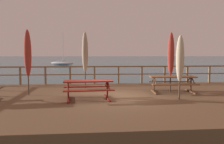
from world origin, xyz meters
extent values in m
plane|color=#2D5B6B|center=(0.00, 0.00, 0.00)|extent=(600.00, 600.00, 0.00)
cube|color=brown|center=(0.00, 0.00, 0.40)|extent=(16.38, 9.00, 0.80)
cube|color=brown|center=(0.00, 4.35, 1.85)|extent=(16.08, 0.09, 0.08)
cube|color=brown|center=(0.00, 4.35, 1.38)|extent=(16.08, 0.07, 0.06)
cube|color=brown|center=(-5.12, 4.35, 1.33)|extent=(0.10, 0.10, 1.05)
cube|color=brown|center=(-3.66, 4.35, 1.33)|extent=(0.10, 0.10, 1.05)
cube|color=brown|center=(-2.19, 4.35, 1.33)|extent=(0.10, 0.10, 1.05)
cube|color=brown|center=(-0.73, 4.35, 1.33)|extent=(0.10, 0.10, 1.05)
cube|color=brown|center=(0.73, 4.35, 1.33)|extent=(0.10, 0.10, 1.05)
cube|color=brown|center=(2.19, 4.35, 1.33)|extent=(0.10, 0.10, 1.05)
cube|color=brown|center=(3.66, 4.35, 1.33)|extent=(0.10, 0.10, 1.05)
cube|color=brown|center=(5.12, 4.35, 1.33)|extent=(0.10, 0.10, 1.05)
cube|color=brown|center=(6.58, 4.35, 1.33)|extent=(0.10, 0.10, 1.05)
cube|color=brown|center=(2.90, 0.88, 1.54)|extent=(2.18, 0.94, 0.05)
cube|color=brown|center=(2.85, 0.32, 1.24)|extent=(2.14, 0.47, 0.04)
cube|color=brown|center=(2.95, 1.44, 1.24)|extent=(2.14, 0.47, 0.04)
cube|color=brown|center=(2.02, 0.96, 0.83)|extent=(0.20, 1.40, 0.06)
cylinder|color=brown|center=(2.02, 0.96, 1.17)|extent=(0.07, 0.07, 0.74)
cylinder|color=brown|center=(2.00, 0.68, 1.39)|extent=(0.11, 0.63, 0.37)
cylinder|color=brown|center=(2.05, 1.24, 1.39)|extent=(0.11, 0.63, 0.37)
cube|color=brown|center=(3.78, 0.80, 0.83)|extent=(0.20, 1.40, 0.06)
cylinder|color=brown|center=(3.78, 0.80, 1.17)|extent=(0.07, 0.07, 0.74)
cylinder|color=brown|center=(3.76, 0.53, 1.39)|extent=(0.11, 0.63, 0.37)
cylinder|color=brown|center=(3.81, 1.08, 1.39)|extent=(0.11, 0.63, 0.37)
cube|color=maroon|center=(-1.07, -0.50, 1.54)|extent=(1.98, 0.92, 0.05)
cube|color=maroon|center=(-1.03, -1.06, 1.24)|extent=(1.94, 0.44, 0.04)
cube|color=maroon|center=(-1.12, 0.05, 1.24)|extent=(1.94, 0.44, 0.04)
cube|color=maroon|center=(-1.85, -0.57, 0.83)|extent=(0.20, 1.40, 0.06)
cylinder|color=maroon|center=(-1.85, -0.57, 1.17)|extent=(0.07, 0.07, 0.74)
cylinder|color=maroon|center=(-1.83, -0.85, 1.39)|extent=(0.11, 0.63, 0.37)
cylinder|color=maroon|center=(-1.88, -0.29, 1.39)|extent=(0.11, 0.63, 0.37)
cube|color=maroon|center=(-0.29, -0.44, 0.83)|extent=(0.20, 1.40, 0.06)
cylinder|color=maroon|center=(-0.29, -0.44, 1.17)|extent=(0.07, 0.07, 0.74)
cylinder|color=maroon|center=(-0.27, -0.72, 1.39)|extent=(0.11, 0.63, 0.37)
cylinder|color=maroon|center=(-0.32, -0.16, 1.39)|extent=(0.11, 0.63, 0.37)
cylinder|color=#4C3828|center=(2.82, 0.95, 2.15)|extent=(0.06, 0.06, 2.68)
ellipsoid|color=#A33328|center=(2.82, 0.95, 2.62)|extent=(0.32, 0.32, 2.04)
cylinder|color=maroon|center=(2.82, 0.95, 2.47)|extent=(0.21, 0.21, 0.05)
cone|color=#4C3828|center=(2.82, 0.95, 3.56)|extent=(0.10, 0.10, 0.14)
cylinder|color=#4C3828|center=(-3.70, 0.71, 2.17)|extent=(0.06, 0.06, 2.73)
ellipsoid|color=#A33328|center=(-3.70, 0.71, 2.65)|extent=(0.32, 0.32, 2.07)
cylinder|color=maroon|center=(-3.70, 0.71, 2.49)|extent=(0.21, 0.21, 0.05)
cone|color=#4C3828|center=(-3.70, 0.71, 3.60)|extent=(0.10, 0.10, 0.14)
cylinder|color=#4C3828|center=(-1.25, 2.65, 2.22)|extent=(0.06, 0.06, 2.82)
ellipsoid|color=tan|center=(-1.25, 2.65, 2.71)|extent=(0.32, 0.32, 2.14)
cylinder|color=#685B4C|center=(-1.25, 2.65, 2.55)|extent=(0.21, 0.21, 0.05)
cone|color=#4C3828|center=(-1.25, 2.65, 3.70)|extent=(0.10, 0.10, 0.14)
cylinder|color=#4C3828|center=(2.56, -0.86, 2.01)|extent=(0.06, 0.06, 2.42)
ellipsoid|color=#CCB793|center=(2.56, -0.86, 2.44)|extent=(0.32, 0.32, 1.84)
cylinder|color=#7A6E58|center=(2.56, -0.86, 2.30)|extent=(0.21, 0.21, 0.05)
cone|color=#4C3828|center=(2.56, -0.86, 3.29)|extent=(0.10, 0.10, 0.14)
ellipsoid|color=silver|center=(-7.89, 47.39, 0.45)|extent=(6.19, 3.80, 0.90)
cube|color=silver|center=(-8.17, 47.50, 0.95)|extent=(2.08, 1.68, 0.36)
cylinder|color=silver|center=(-7.62, 47.28, 4.22)|extent=(0.10, 0.10, 7.00)
camera|label=1|loc=(-0.96, -9.71, 2.61)|focal=37.13mm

